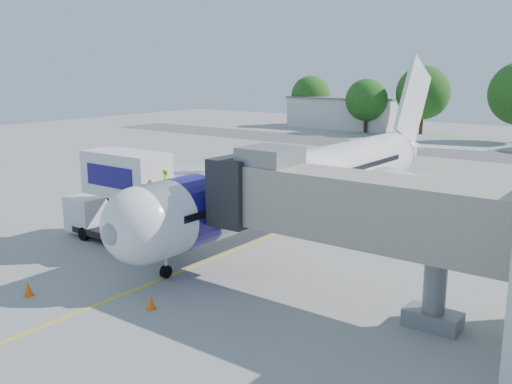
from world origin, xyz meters
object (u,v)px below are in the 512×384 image
Objects in this scene: catering_hiloader at (120,197)px; aircraft at (312,178)px; ground_tug at (27,285)px; jet_bridge at (336,206)px.

aircraft is at bearing 60.60° from catering_hiloader.
ground_tug is (3.46, -8.21, -1.99)m from catering_hiloader.
jet_bridge is 1.64× the size of catering_hiloader.
ground_tug is at bearing -142.74° from jet_bridge.
jet_bridge is at bearing -54.30° from aircraft.
aircraft is 12.77m from catering_hiloader.
ground_tug is (-10.80, -8.22, -3.58)m from jet_bridge.
aircraft is 4.44× the size of catering_hiloader.
aircraft is 13.77m from jet_bridge.
jet_bridge is 3.68× the size of ground_tug.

